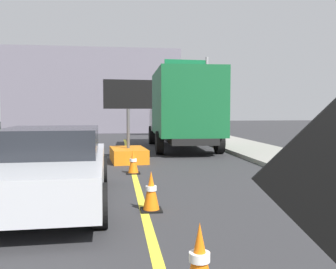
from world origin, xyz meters
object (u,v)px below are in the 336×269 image
object	(u,v)px
traffic_cone_near_sign	(199,263)
traffic_cone_mid_lane	(151,191)
traffic_cone_far_lane	(133,162)
highway_guide_sign	(195,82)
arrow_board_trailer	(128,147)
box_truck	(183,108)
pickup_car	(50,165)

from	to	relation	value
traffic_cone_near_sign	traffic_cone_mid_lane	size ratio (longest dim) A/B	1.06
traffic_cone_far_lane	highway_guide_sign	bearing A→B (deg)	71.21
arrow_board_trailer	box_truck	world-z (taller)	box_truck
highway_guide_sign	pickup_car	bearing A→B (deg)	-110.80
pickup_car	traffic_cone_mid_lane	size ratio (longest dim) A/B	7.03
pickup_car	traffic_cone_near_sign	xyz separation A→B (m)	(1.93, -3.85, -0.34)
box_truck	pickup_car	bearing A→B (deg)	-114.18
traffic_cone_mid_lane	traffic_cone_far_lane	world-z (taller)	traffic_cone_mid_lane
highway_guide_sign	traffic_cone_near_sign	size ratio (longest dim) A/B	6.92
traffic_cone_near_sign	traffic_cone_far_lane	distance (m)	6.82
box_truck	pickup_car	world-z (taller)	box_truck
box_truck	traffic_cone_mid_lane	bearing A→B (deg)	-103.05
box_truck	traffic_cone_near_sign	bearing A→B (deg)	-99.37
arrow_board_trailer	traffic_cone_mid_lane	distance (m)	6.13
box_truck	highway_guide_sign	world-z (taller)	highway_guide_sign
arrow_board_trailer	highway_guide_sign	size ratio (longest dim) A/B	0.54
arrow_board_trailer	traffic_cone_near_sign	xyz separation A→B (m)	(0.35, -9.18, -0.13)
traffic_cone_near_sign	traffic_cone_far_lane	xyz separation A→B (m)	(-0.29, 6.82, -0.04)
traffic_cone_near_sign	traffic_cone_mid_lane	bearing A→B (deg)	92.85
pickup_car	traffic_cone_near_sign	bearing A→B (deg)	-63.36
pickup_car	traffic_cone_mid_lane	world-z (taller)	pickup_car
traffic_cone_far_lane	traffic_cone_mid_lane	bearing A→B (deg)	-87.88
pickup_car	highway_guide_sign	world-z (taller)	highway_guide_sign
arrow_board_trailer	traffic_cone_near_sign	size ratio (longest dim) A/B	3.74
arrow_board_trailer	traffic_cone_mid_lane	world-z (taller)	arrow_board_trailer
box_truck	arrow_board_trailer	bearing A→B (deg)	-123.79
pickup_car	highway_guide_sign	size ratio (longest dim) A/B	0.96
box_truck	pickup_car	xyz separation A→B (m)	(-4.05, -9.03, -1.10)
arrow_board_trailer	box_truck	distance (m)	4.64
box_truck	traffic_cone_far_lane	xyz separation A→B (m)	(-2.42, -6.06, -1.48)
box_truck	traffic_cone_far_lane	distance (m)	6.69
pickup_car	traffic_cone_far_lane	size ratio (longest dim) A/B	7.47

